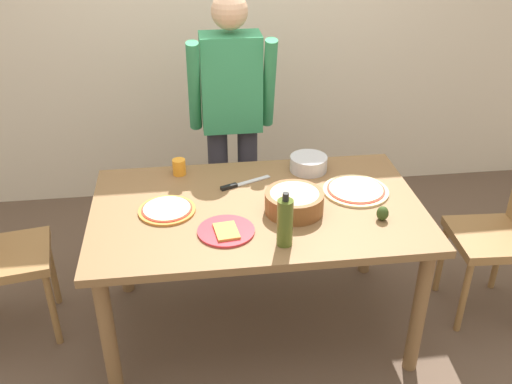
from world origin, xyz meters
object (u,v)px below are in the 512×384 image
object	(u,v)px
chair_wooden_right	(507,227)
chef_knife	(240,184)
pizza_raw_on_board	(356,190)
cup_orange	(179,167)
olive_oil_bottle	(285,222)
avocado	(383,213)
plate_with_slice	(226,231)
person_cook	(232,113)
mixing_bowl_steel	(309,163)
popcorn_bowl	(294,200)
dining_table	(257,222)
pizza_cooked_on_tray	(167,210)

from	to	relation	value
chair_wooden_right	chef_knife	world-z (taller)	chair_wooden_right
pizza_raw_on_board	cup_orange	xyz separation A→B (m)	(-0.88, 0.31, 0.03)
olive_oil_bottle	avocado	size ratio (longest dim) A/B	3.66
cup_orange	chef_knife	bearing A→B (deg)	-28.20
chair_wooden_right	plate_with_slice	distance (m)	1.52
person_cook	plate_with_slice	bearing A→B (deg)	-96.99
cup_orange	mixing_bowl_steel	bearing A→B (deg)	-3.58
plate_with_slice	chef_knife	world-z (taller)	plate_with_slice
chair_wooden_right	cup_orange	distance (m)	1.76
popcorn_bowl	cup_orange	bearing A→B (deg)	139.98
popcorn_bowl	avocado	xyz separation A→B (m)	(0.39, -0.13, -0.03)
chef_knife	mixing_bowl_steel	bearing A→B (deg)	17.42
popcorn_bowl	mixing_bowl_steel	distance (m)	0.44
dining_table	cup_orange	size ratio (longest dim) A/B	18.82
plate_with_slice	mixing_bowl_steel	bearing A→B (deg)	48.12
pizza_raw_on_board	popcorn_bowl	size ratio (longest dim) A/B	1.18
plate_with_slice	cup_orange	distance (m)	0.63
chair_wooden_right	plate_with_slice	xyz separation A→B (m)	(-1.49, -0.19, 0.23)
chef_knife	chair_wooden_right	bearing A→B (deg)	-9.78
person_cook	cup_orange	world-z (taller)	person_cook
dining_table	olive_oil_bottle	xyz separation A→B (m)	(0.08, -0.33, 0.20)
pizza_raw_on_board	avocado	xyz separation A→B (m)	(0.05, -0.27, 0.03)
olive_oil_bottle	pizza_cooked_on_tray	bearing A→B (deg)	146.46
chef_knife	avocado	bearing A→B (deg)	-33.56
pizza_cooked_on_tray	dining_table	bearing A→B (deg)	-0.79
popcorn_bowl	avocado	world-z (taller)	popcorn_bowl
cup_orange	avocado	xyz separation A→B (m)	(0.93, -0.58, -0.01)
mixing_bowl_steel	olive_oil_bottle	size ratio (longest dim) A/B	0.78
plate_with_slice	popcorn_bowl	bearing A→B (deg)	22.75
chair_wooden_right	pizza_cooked_on_tray	bearing A→B (deg)	179.09
plate_with_slice	mixing_bowl_steel	size ratio (longest dim) A/B	1.30
avocado	pizza_raw_on_board	bearing A→B (deg)	100.12
dining_table	olive_oil_bottle	bearing A→B (deg)	-77.18
pizza_cooked_on_tray	popcorn_bowl	world-z (taller)	popcorn_bowl
chef_knife	cup_orange	bearing A→B (deg)	151.80
dining_table	chair_wooden_right	xyz separation A→B (m)	(1.32, -0.02, -0.13)
avocado	pizza_cooked_on_tray	bearing A→B (deg)	168.49
olive_oil_bottle	chef_knife	bearing A→B (deg)	104.16
person_cook	popcorn_bowl	bearing A→B (deg)	-75.23
chair_wooden_right	cup_orange	size ratio (longest dim) A/B	11.18
olive_oil_bottle	plate_with_slice	bearing A→B (deg)	153.59
olive_oil_bottle	chef_knife	distance (m)	0.58
plate_with_slice	olive_oil_bottle	xyz separation A→B (m)	(0.24, -0.12, 0.11)
plate_with_slice	cup_orange	size ratio (longest dim) A/B	3.06
olive_oil_bottle	avocado	bearing A→B (deg)	15.62
pizza_cooked_on_tray	mixing_bowl_steel	xyz separation A→B (m)	(0.76, 0.33, 0.03)
pizza_raw_on_board	plate_with_slice	bearing A→B (deg)	-157.35
pizza_cooked_on_tray	chef_knife	bearing A→B (deg)	29.61
pizza_raw_on_board	cup_orange	world-z (taller)	cup_orange
dining_table	popcorn_bowl	bearing A→B (deg)	-22.52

